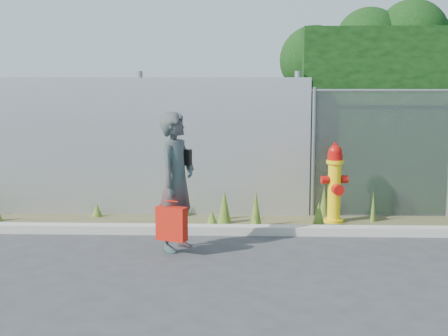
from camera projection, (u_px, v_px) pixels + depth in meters
name	position (u px, v px, depth m)	size (l,w,h in m)	color
ground	(246.00, 273.00, 7.02)	(80.00, 80.00, 0.00)	#343437
curb	(246.00, 230.00, 8.79)	(16.00, 0.22, 0.12)	#ABA69B
weed_strip	(297.00, 216.00, 9.40)	(16.00, 1.30, 0.54)	#4E482C
corrugated_fence	(43.00, 147.00, 9.95)	(8.50, 0.21, 2.30)	#A9ADB0
fire_hydrant	(334.00, 185.00, 9.39)	(0.41, 0.37, 1.23)	yellow
woman	(176.00, 181.00, 7.90)	(0.64, 0.42, 1.77)	#106B64
red_tote_bag	(172.00, 224.00, 7.69)	(0.38, 0.14, 0.50)	#AD1F09
black_shoulder_bag	(181.00, 157.00, 7.97)	(0.27, 0.11, 0.20)	black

